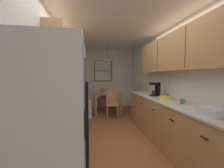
{
  "coord_description": "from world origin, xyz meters",
  "views": [
    {
      "loc": [
        -0.59,
        -2.59,
        1.41
      ],
      "look_at": [
        -0.0,
        1.13,
        1.18
      ],
      "focal_mm": 22.53,
      "sensor_mm": 36.0,
      "label": 1
    }
  ],
  "objects_px": {
    "dining_chair_near": "(112,103)",
    "table_serving_bowl": "(108,92)",
    "stove_range": "(61,142)",
    "dish_rack": "(214,111)",
    "trash_bin": "(87,110)",
    "storage_canister": "(68,98)",
    "coffee_maker": "(156,89)",
    "dining_chair_far": "(104,97)",
    "mug_by_coffeemaker": "(182,101)",
    "dining_table": "(107,97)",
    "refrigerator": "(48,137)",
    "fruit_bowl": "(166,97)",
    "microwave_over_range": "(51,57)"
  },
  "relations": [
    {
      "from": "dining_chair_near",
      "to": "table_serving_bowl",
      "type": "distance_m",
      "value": 0.63
    },
    {
      "from": "microwave_over_range",
      "to": "dining_chair_near",
      "type": "bearing_deg",
      "value": 64.14
    },
    {
      "from": "table_serving_bowl",
      "to": "trash_bin",
      "type": "bearing_deg",
      "value": -145.01
    },
    {
      "from": "trash_bin",
      "to": "table_serving_bowl",
      "type": "xyz_separation_m",
      "value": [
        0.75,
        0.53,
        0.49
      ]
    },
    {
      "from": "stove_range",
      "to": "table_serving_bowl",
      "type": "bearing_deg",
      "value": 71.49
    },
    {
      "from": "dining_chair_near",
      "to": "storage_canister",
      "type": "height_order",
      "value": "storage_canister"
    },
    {
      "from": "stove_range",
      "to": "trash_bin",
      "type": "relative_size",
      "value": 1.91
    },
    {
      "from": "dining_chair_far",
      "to": "table_serving_bowl",
      "type": "bearing_deg",
      "value": -82.04
    },
    {
      "from": "trash_bin",
      "to": "storage_canister",
      "type": "relative_size",
      "value": 3.28
    },
    {
      "from": "dining_chair_near",
      "to": "dish_rack",
      "type": "xyz_separation_m",
      "value": [
        0.86,
        -3.02,
        0.45
      ]
    },
    {
      "from": "stove_range",
      "to": "dish_rack",
      "type": "bearing_deg",
      "value": -12.78
    },
    {
      "from": "microwave_over_range",
      "to": "dining_chair_far",
      "type": "xyz_separation_m",
      "value": [
        1.08,
        3.7,
        -1.16
      ]
    },
    {
      "from": "dining_chair_near",
      "to": "mug_by_coffeemaker",
      "type": "distance_m",
      "value": 2.52
    },
    {
      "from": "refrigerator",
      "to": "storage_canister",
      "type": "bearing_deg",
      "value": 91.44
    },
    {
      "from": "stove_range",
      "to": "coffee_maker",
      "type": "xyz_separation_m",
      "value": [
        2.02,
        1.24,
        0.6
      ]
    },
    {
      "from": "dining_table",
      "to": "storage_canister",
      "type": "relative_size",
      "value": 5.36
    },
    {
      "from": "storage_canister",
      "to": "table_serving_bowl",
      "type": "distance_m",
      "value": 2.7
    },
    {
      "from": "mug_by_coffeemaker",
      "to": "dish_rack",
      "type": "height_order",
      "value": "dish_rack"
    },
    {
      "from": "fruit_bowl",
      "to": "dish_rack",
      "type": "bearing_deg",
      "value": -92.21
    },
    {
      "from": "coffee_maker",
      "to": "table_serving_bowl",
      "type": "xyz_separation_m",
      "value": [
        -0.97,
        1.89,
        -0.3
      ]
    },
    {
      "from": "coffee_maker",
      "to": "fruit_bowl",
      "type": "bearing_deg",
      "value": -88.02
    },
    {
      "from": "trash_bin",
      "to": "mug_by_coffeemaker",
      "type": "relative_size",
      "value": 5.26
    },
    {
      "from": "stove_range",
      "to": "microwave_over_range",
      "type": "relative_size",
      "value": 1.75
    },
    {
      "from": "dining_table",
      "to": "dish_rack",
      "type": "distance_m",
      "value": 3.72
    },
    {
      "from": "trash_bin",
      "to": "dish_rack",
      "type": "bearing_deg",
      "value": -61.0
    },
    {
      "from": "stove_range",
      "to": "storage_canister",
      "type": "relative_size",
      "value": 6.27
    },
    {
      "from": "dining_chair_near",
      "to": "table_serving_bowl",
      "type": "height_order",
      "value": "dining_chair_near"
    },
    {
      "from": "fruit_bowl",
      "to": "microwave_over_range",
      "type": "bearing_deg",
      "value": -159.54
    },
    {
      "from": "dining_table",
      "to": "trash_bin",
      "type": "relative_size",
      "value": 1.64
    },
    {
      "from": "storage_canister",
      "to": "mug_by_coffeemaker",
      "type": "bearing_deg",
      "value": -11.15
    },
    {
      "from": "stove_range",
      "to": "dining_chair_far",
      "type": "bearing_deg",
      "value": 75.35
    },
    {
      "from": "trash_bin",
      "to": "storage_canister",
      "type": "distance_m",
      "value": 2.09
    },
    {
      "from": "mug_by_coffeemaker",
      "to": "dish_rack",
      "type": "relative_size",
      "value": 0.32
    },
    {
      "from": "refrigerator",
      "to": "dish_rack",
      "type": "distance_m",
      "value": 1.98
    },
    {
      "from": "mug_by_coffeemaker",
      "to": "fruit_bowl",
      "type": "relative_size",
      "value": 0.4
    },
    {
      "from": "microwave_over_range",
      "to": "dining_chair_far",
      "type": "bearing_deg",
      "value": 73.72
    },
    {
      "from": "dining_table",
      "to": "mug_by_coffeemaker",
      "type": "distance_m",
      "value": 3.07
    },
    {
      "from": "table_serving_bowl",
      "to": "dish_rack",
      "type": "bearing_deg",
      "value": -75.3
    },
    {
      "from": "coffee_maker",
      "to": "refrigerator",
      "type": "bearing_deg",
      "value": -135.62
    },
    {
      "from": "storage_canister",
      "to": "dish_rack",
      "type": "xyz_separation_m",
      "value": [
        1.99,
        -1.11,
        -0.04
      ]
    },
    {
      "from": "microwave_over_range",
      "to": "dining_table",
      "type": "xyz_separation_m",
      "value": [
        1.16,
        3.13,
        -1.04
      ]
    },
    {
      "from": "dish_rack",
      "to": "dining_chair_far",
      "type": "bearing_deg",
      "value": 103.79
    },
    {
      "from": "microwave_over_range",
      "to": "mug_by_coffeemaker",
      "type": "relative_size",
      "value": 5.75
    },
    {
      "from": "dining_chair_near",
      "to": "coffee_maker",
      "type": "height_order",
      "value": "coffee_maker"
    },
    {
      "from": "stove_range",
      "to": "trash_bin",
      "type": "distance_m",
      "value": 2.63
    },
    {
      "from": "dining_chair_near",
      "to": "stove_range",
      "type": "bearing_deg",
      "value": -113.77
    },
    {
      "from": "mug_by_coffeemaker",
      "to": "table_serving_bowl",
      "type": "bearing_deg",
      "value": 109.01
    },
    {
      "from": "dining_chair_near",
      "to": "coffee_maker",
      "type": "bearing_deg",
      "value": -56.09
    },
    {
      "from": "microwave_over_range",
      "to": "coffee_maker",
      "type": "xyz_separation_m",
      "value": [
        2.13,
        1.24,
        -0.59
      ]
    },
    {
      "from": "dining_chair_far",
      "to": "storage_canister",
      "type": "bearing_deg",
      "value": -107.72
    }
  ]
}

